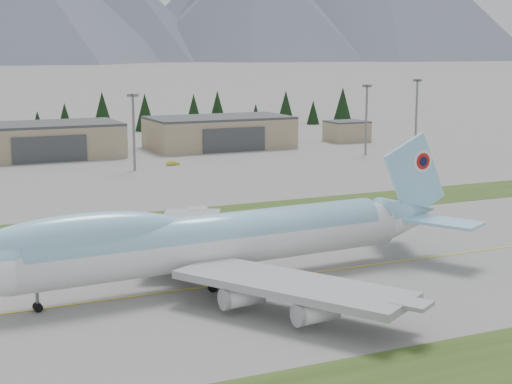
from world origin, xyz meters
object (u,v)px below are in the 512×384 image
hangar_center (42,140)px  service_vehicle_c (258,149)px  boeing_747_freighter (214,240)px  service_vehicle_b (173,165)px  hangar_right (219,132)px

hangar_center → service_vehicle_c: (70.07, -9.90, -5.39)m
boeing_747_freighter → hangar_center: size_ratio=1.60×
hangar_center → service_vehicle_b: (31.85, -33.18, -5.39)m
service_vehicle_c → hangar_center: bearing=172.7°
service_vehicle_b → hangar_right: bearing=-40.0°
hangar_center → boeing_747_freighter: bearing=-90.3°
hangar_center → hangar_right: bearing=0.0°
hangar_right → hangar_center: bearing=180.0°
hangar_right → service_vehicle_c: bearing=-44.5°
hangar_center → service_vehicle_c: size_ratio=11.71×
hangar_center → hangar_right: size_ratio=1.00×
boeing_747_freighter → service_vehicle_c: size_ratio=18.68×
service_vehicle_b → service_vehicle_c: size_ratio=0.97×
hangar_center → service_vehicle_c: 70.97m
service_vehicle_b → hangar_center: bearing=44.1°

